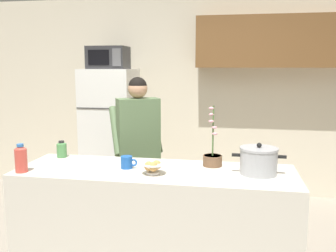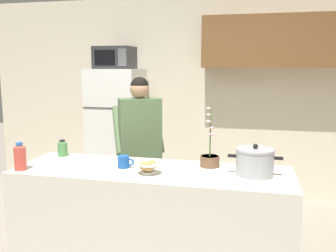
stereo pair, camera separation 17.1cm
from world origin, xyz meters
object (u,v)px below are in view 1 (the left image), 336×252
at_px(microwave, 108,58).
at_px(bread_bowl, 153,167).
at_px(potted_orchid, 213,157).
at_px(cooking_pot, 259,161).
at_px(refrigerator, 111,134).
at_px(bottle_mid_counter, 21,158).
at_px(bottle_near_edge, 62,149).
at_px(coffee_mug, 127,162).
at_px(person_near_pot, 138,139).

distance_m(microwave, bread_bowl, 2.35).
bearing_deg(potted_orchid, microwave, 130.78).
bearing_deg(potted_orchid, cooking_pot, -25.17).
height_order(refrigerator, bottle_mid_counter, refrigerator).
relative_size(refrigerator, bottle_near_edge, 11.55).
distance_m(coffee_mug, bottle_mid_counter, 0.78).
height_order(bottle_mid_counter, potted_orchid, potted_orchid).
relative_size(microwave, cooking_pot, 1.24).
relative_size(bottle_near_edge, bottle_mid_counter, 0.67).
height_order(microwave, bottle_near_edge, microwave).
xyz_separation_m(person_near_pot, cooking_pot, (1.11, -0.78, 0.03)).
relative_size(coffee_mug, bottle_near_edge, 0.91).
bearing_deg(bottle_mid_counter, cooking_pot, 8.65).
distance_m(bottle_mid_counter, potted_orchid, 1.45).
relative_size(bottle_near_edge, potted_orchid, 0.30).
xyz_separation_m(coffee_mug, potted_orchid, (0.65, 0.18, 0.02)).
relative_size(bread_bowl, bottle_near_edge, 1.25).
relative_size(coffee_mug, bottle_mid_counter, 0.61).
bearing_deg(bottle_mid_counter, coffee_mug, 18.08).
height_order(microwave, coffee_mug, microwave).
bearing_deg(person_near_pot, microwave, 122.34).
bearing_deg(cooking_pot, potted_orchid, 154.83).
bearing_deg(coffee_mug, bottle_near_edge, 160.26).
height_order(person_near_pot, bread_bowl, person_near_pot).
bearing_deg(refrigerator, cooking_pot, -46.04).
distance_m(refrigerator, coffee_mug, 2.00).
relative_size(cooking_pot, potted_orchid, 0.81).
bearing_deg(bread_bowl, bottle_near_edge, 157.77).
distance_m(bread_bowl, bottle_mid_counter, 0.99).
relative_size(refrigerator, potted_orchid, 3.48).
distance_m(refrigerator, bread_bowl, 2.22).
xyz_separation_m(bread_bowl, bottle_near_edge, (-0.89, 0.36, 0.02)).
distance_m(refrigerator, potted_orchid, 2.19).
height_order(refrigerator, potted_orchid, refrigerator).
distance_m(coffee_mug, bottle_near_edge, 0.70).
xyz_separation_m(refrigerator, person_near_pot, (0.65, -1.04, 0.16)).
bearing_deg(bottle_near_edge, coffee_mug, -19.74).
bearing_deg(coffee_mug, person_near_pot, 98.81).
xyz_separation_m(person_near_pot, bottle_near_edge, (-0.53, -0.57, -0.00)).
bearing_deg(microwave, bread_bowl, -62.78).
bearing_deg(microwave, cooking_pot, -45.69).
distance_m(refrigerator, bottle_mid_counter, 2.10).
height_order(coffee_mug, bottle_mid_counter, bottle_mid_counter).
xyz_separation_m(microwave, person_near_pot, (0.65, -1.02, -0.81)).
distance_m(microwave, bottle_mid_counter, 2.21).
bearing_deg(cooking_pot, refrigerator, 133.96).
bearing_deg(bottle_near_edge, cooking_pot, -7.45).
bearing_deg(bottle_near_edge, person_near_pot, 46.83).
xyz_separation_m(cooking_pot, potted_orchid, (-0.34, 0.16, -0.03)).
height_order(person_near_pot, bottle_mid_counter, person_near_pot).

